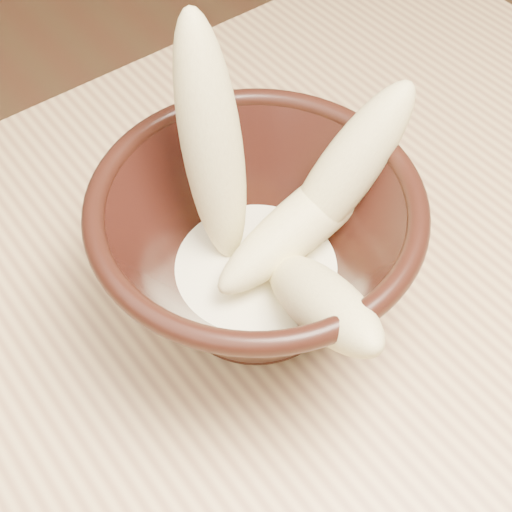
{
  "coord_description": "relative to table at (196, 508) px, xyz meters",
  "views": [
    {
      "loc": [
        -0.07,
        -0.17,
        1.22
      ],
      "look_at": [
        0.12,
        0.08,
        0.81
      ],
      "focal_mm": 50.0,
      "sensor_mm": 36.0,
      "label": 1
    }
  ],
  "objects": [
    {
      "name": "bowl",
      "position": [
        0.12,
        0.08,
        0.15
      ],
      "size": [
        0.23,
        0.23,
        0.12
      ],
      "rotation": [
        0.0,
        0.0,
        0.1
      ],
      "color": "black",
      "rests_on": "table"
    },
    {
      "name": "milk_puddle",
      "position": [
        0.12,
        0.08,
        0.12
      ],
      "size": [
        0.13,
        0.13,
        0.02
      ],
      "primitive_type": "cylinder",
      "color": "#FFF8CD",
      "rests_on": "bowl"
    },
    {
      "name": "banana_front",
      "position": [
        0.12,
        0.01,
        0.17
      ],
      "size": [
        0.08,
        0.16,
        0.12
      ],
      "primitive_type": "ellipsoid",
      "rotation": [
        1.02,
        0.0,
        -0.25
      ],
      "color": "#CFBE7A",
      "rests_on": "bowl"
    },
    {
      "name": "banana_across",
      "position": [
        0.17,
        0.08,
        0.15
      ],
      "size": [
        0.2,
        0.06,
        0.06
      ],
      "primitive_type": "ellipsoid",
      "rotation": [
        1.5,
        0.0,
        1.69
      ],
      "color": "#CFBE7A",
      "rests_on": "bowl"
    },
    {
      "name": "banana_right",
      "position": [
        0.2,
        0.07,
        0.18
      ],
      "size": [
        0.13,
        0.05,
        0.14
      ],
      "primitive_type": "ellipsoid",
      "rotation": [
        0.73,
        0.0,
        1.54
      ],
      "color": "#CFBE7A",
      "rests_on": "bowl"
    },
    {
      "name": "table",
      "position": [
        0.0,
        0.0,
        0.0
      ],
      "size": [
        1.2,
        0.8,
        0.75
      ],
      "color": "#E0BB7B",
      "rests_on": "ground"
    },
    {
      "name": "banana_upright",
      "position": [
        0.12,
        0.13,
        0.21
      ],
      "size": [
        0.07,
        0.11,
        0.19
      ],
      "primitive_type": "ellipsoid",
      "rotation": [
        0.35,
        0.0,
        2.83
      ],
      "color": "#CFBE7A",
      "rests_on": "bowl"
    }
  ]
}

